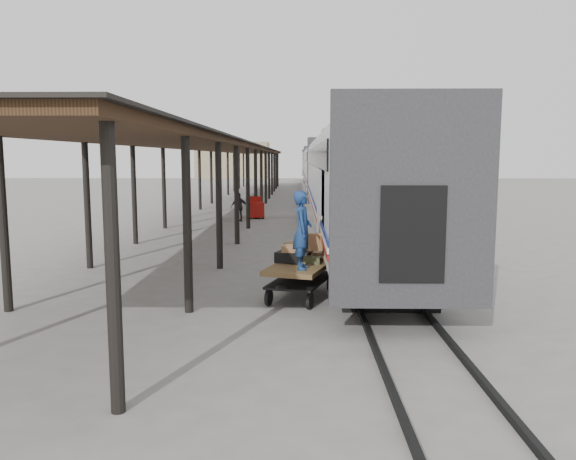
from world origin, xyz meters
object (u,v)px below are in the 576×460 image
Objects in this scene: baggage_cart at (301,272)px; pedestrian at (239,207)px; porter at (302,230)px; luggage_tug at (255,208)px.

baggage_cart is 17.01m from pedestrian.
baggage_cart is 1.30m from porter.
baggage_cart is at bearing 81.46° from pedestrian.
luggage_tug is 0.84× the size of porter.
luggage_tug is 19.34m from porter.
baggage_cart is 1.73× the size of luggage_tug.
pedestrian is (-3.31, 17.34, -0.99)m from porter.
baggage_cart is 1.70× the size of pedestrian.
baggage_cart is 1.45× the size of porter.
porter reaches higher than luggage_tug.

